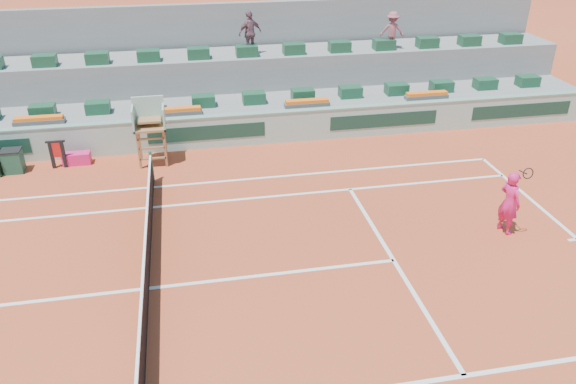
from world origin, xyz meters
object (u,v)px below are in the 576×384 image
object	(u,v)px
drink_cooler_a	(13,161)
tennis_player	(509,202)
player_bag	(77,158)
umpire_chair	(150,122)

from	to	relation	value
drink_cooler_a	tennis_player	world-z (taller)	tennis_player
player_bag	tennis_player	xyz separation A→B (m)	(12.77, -7.06, 0.74)
player_bag	drink_cooler_a	xyz separation A→B (m)	(-2.05, -0.27, 0.21)
player_bag	umpire_chair	xyz separation A→B (m)	(2.72, -0.37, 1.33)
umpire_chair	tennis_player	size ratio (longest dim) A/B	1.05
umpire_chair	drink_cooler_a	size ratio (longest dim) A/B	2.86
drink_cooler_a	umpire_chair	bearing A→B (deg)	-1.09
tennis_player	drink_cooler_a	bearing A→B (deg)	155.40
drink_cooler_a	tennis_player	size ratio (longest dim) A/B	0.37
tennis_player	player_bag	bearing A→B (deg)	151.06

